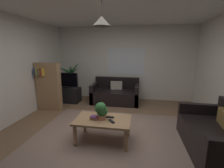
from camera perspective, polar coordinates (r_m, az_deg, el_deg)
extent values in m
cube|color=brown|center=(3.34, -0.94, -19.19)|extent=(4.84, 5.42, 0.02)
cube|color=gray|center=(3.17, -1.67, -20.81)|extent=(3.15, 2.98, 0.01)
cube|color=silver|center=(5.59, 4.36, 7.57)|extent=(4.96, 0.06, 2.58)
cube|color=white|center=(2.98, -1.13, 28.85)|extent=(4.84, 5.42, 0.02)
cube|color=white|center=(5.54, 5.28, 8.26)|extent=(1.29, 0.01, 0.92)
cube|color=black|center=(5.25, 1.24, -4.68)|extent=(1.56, 0.89, 0.42)
cube|color=black|center=(5.52, 1.86, 0.54)|extent=(1.56, 0.12, 0.40)
cube|color=black|center=(5.37, -6.40, -3.14)|extent=(0.12, 0.89, 0.64)
cube|color=black|center=(5.17, 9.20, -3.85)|extent=(0.12, 0.89, 0.64)
cube|color=#B7AD9E|center=(5.36, 1.66, -0.47)|extent=(0.41, 0.17, 0.28)
cube|color=black|center=(3.33, 33.80, -17.18)|extent=(0.89, 1.50, 0.42)
cube|color=black|center=(3.86, 29.88, -10.95)|extent=(0.89, 0.12, 0.64)
cube|color=#A87F56|center=(3.03, -3.38, -13.15)|extent=(1.06, 0.64, 0.04)
cylinder|color=#A87F56|center=(3.05, -13.57, -18.09)|extent=(0.07, 0.07, 0.42)
cylinder|color=#A87F56|center=(2.85, 5.24, -20.16)|extent=(0.07, 0.07, 0.42)
cylinder|color=#A87F56|center=(3.48, -10.11, -14.00)|extent=(0.07, 0.07, 0.42)
cylinder|color=#A87F56|center=(3.30, 6.02, -15.39)|extent=(0.07, 0.07, 0.42)
cube|color=#99663F|center=(3.01, -6.46, -12.70)|extent=(0.16, 0.13, 0.02)
cube|color=#99663F|center=(3.01, -6.72, -12.28)|extent=(0.13, 0.13, 0.02)
cube|color=#72387F|center=(3.00, -6.66, -11.94)|extent=(0.14, 0.13, 0.02)
cube|color=black|center=(3.06, -0.83, -12.18)|extent=(0.16, 0.05, 0.02)
cube|color=black|center=(2.90, -0.18, -13.66)|extent=(0.14, 0.15, 0.02)
cylinder|color=#B77051|center=(3.01, -3.99, -12.05)|extent=(0.18, 0.18, 0.08)
sphere|color=#2D6B33|center=(2.97, -3.69, -9.93)|extent=(0.22, 0.22, 0.22)
sphere|color=#2D6B33|center=(2.93, -4.23, -8.88)|extent=(0.22, 0.22, 0.22)
cube|color=black|center=(5.54, -16.35, -3.84)|extent=(0.90, 0.44, 0.50)
cube|color=black|center=(5.41, -16.78, 1.56)|extent=(0.83, 0.05, 0.47)
cube|color=black|center=(5.38, -16.90, 1.51)|extent=(0.79, 0.00, 0.43)
cube|color=black|center=(5.46, -16.61, -1.17)|extent=(0.24, 0.16, 0.04)
cylinder|color=#B77051|center=(5.96, -14.69, -3.63)|extent=(0.32, 0.32, 0.30)
cylinder|color=brown|center=(5.85, -14.94, 0.95)|extent=(0.05, 0.05, 0.67)
cone|color=#235B2D|center=(5.70, -13.81, 4.83)|extent=(0.38, 0.17, 0.24)
cone|color=#235B2D|center=(5.91, -13.53, 6.02)|extent=(0.28, 0.46, 0.44)
cone|color=#235B2D|center=(5.99, -15.24, 5.48)|extent=(0.25, 0.44, 0.35)
cone|color=#235B2D|center=(5.85, -17.54, 5.19)|extent=(0.54, 0.22, 0.32)
cone|color=#235B2D|center=(5.67, -17.13, 4.90)|extent=(0.29, 0.47, 0.35)
cone|color=#235B2D|center=(5.59, -14.72, 5.01)|extent=(0.31, 0.41, 0.35)
cube|color=#A87F56|center=(4.89, -22.42, -0.94)|extent=(0.70, 0.22, 1.40)
cube|color=#2D4C8C|center=(4.87, -26.36, 4.14)|extent=(0.05, 0.16, 0.21)
cube|color=gold|center=(4.84, -25.89, 4.13)|extent=(0.04, 0.16, 0.21)
cube|color=#387247|center=(4.82, -25.43, 3.91)|extent=(0.04, 0.16, 0.17)
cube|color=#99663F|center=(4.79, -25.01, 4.11)|extent=(0.04, 0.16, 0.21)
cube|color=#B22D2D|center=(4.77, -24.53, 3.89)|extent=(0.05, 0.16, 0.17)
cube|color=gold|center=(4.74, -24.07, 4.11)|extent=(0.04, 0.16, 0.21)
cylinder|color=black|center=(2.83, -3.94, 26.64)|extent=(0.01, 0.01, 0.28)
cone|color=#4C4742|center=(2.78, -3.87, 22.27)|extent=(0.31, 0.31, 0.16)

